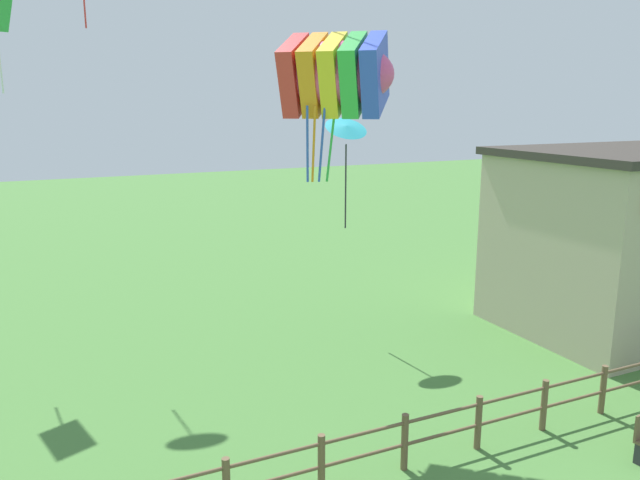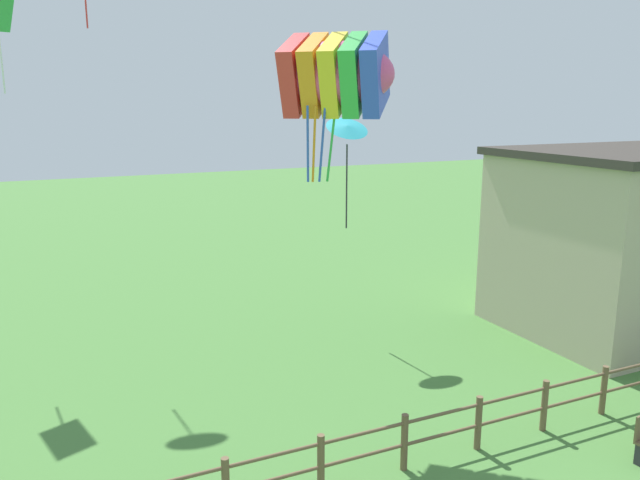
# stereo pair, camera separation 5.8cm
# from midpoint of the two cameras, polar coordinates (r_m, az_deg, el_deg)

# --- Properties ---
(wooden_fence) EXTENTS (20.01, 0.14, 1.18)m
(wooden_fence) POSITION_cam_midpoint_polar(r_m,az_deg,el_deg) (12.52, 3.94, -18.54)
(wooden_fence) COLOR brown
(wooden_fence) RESTS_ON ground_plane
(seaside_building) EXTENTS (7.90, 5.86, 5.71)m
(seaside_building) POSITION_cam_midpoint_polar(r_m,az_deg,el_deg) (22.13, 26.42, 0.12)
(seaside_building) COLOR #B7A88E
(seaside_building) RESTS_ON ground_plane
(kite_rainbow_parafoil) EXTENTS (3.31, 3.21, 3.39)m
(kite_rainbow_parafoil) POSITION_cam_midpoint_polar(r_m,az_deg,el_deg) (14.62, 1.25, 14.87)
(kite_rainbow_parafoil) COLOR #E54C8C
(kite_cyan_delta) EXTENTS (1.36, 1.26, 3.44)m
(kite_cyan_delta) POSITION_cam_midpoint_polar(r_m,az_deg,el_deg) (19.01, 2.32, 10.08)
(kite_cyan_delta) COLOR #2DB2C6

